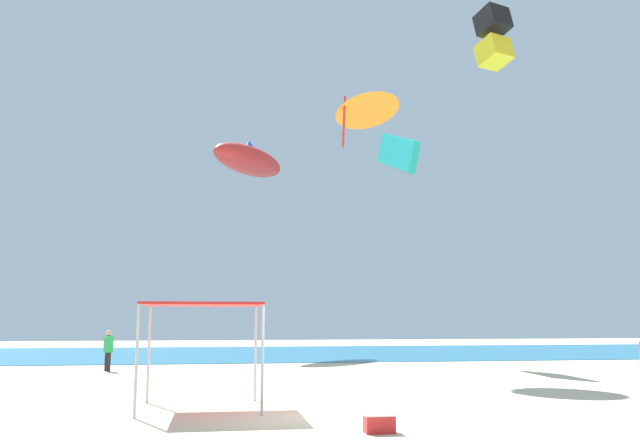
# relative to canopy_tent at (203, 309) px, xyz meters

# --- Properties ---
(ground) EXTENTS (110.00, 110.00, 0.10)m
(ground) POSITION_rel_canopy_tent_xyz_m (2.74, -1.70, -2.42)
(ground) COLOR beige
(ocean_strip) EXTENTS (110.00, 19.95, 0.03)m
(ocean_strip) POSITION_rel_canopy_tent_xyz_m (2.74, 26.03, -2.36)
(ocean_strip) COLOR #1E6B93
(ocean_strip) RESTS_ON ground
(canopy_tent) EXTENTS (2.83, 2.72, 2.52)m
(canopy_tent) POSITION_rel_canopy_tent_xyz_m (0.00, 0.00, 0.00)
(canopy_tent) COLOR #B2B2B7
(canopy_tent) RESTS_ON ground
(person_leftmost) EXTENTS (0.40, 0.42, 1.69)m
(person_leftmost) POSITION_rel_canopy_tent_xyz_m (-4.09, 12.29, -1.38)
(person_leftmost) COLOR black
(person_leftmost) RESTS_ON ground
(cooler_box) EXTENTS (0.57, 0.37, 0.35)m
(cooler_box) POSITION_rel_canopy_tent_xyz_m (3.42, -3.93, -2.20)
(cooler_box) COLOR red
(cooler_box) RESTS_ON ground
(kite_parafoil_teal) EXTENTS (0.81, 5.38, 3.26)m
(kite_parafoil_teal) POSITION_rel_canopy_tent_xyz_m (9.48, 15.55, 8.36)
(kite_parafoil_teal) COLOR teal
(kite_box_black) EXTENTS (2.13, 2.31, 3.69)m
(kite_box_black) POSITION_rel_canopy_tent_xyz_m (16.48, 18.64, 16.63)
(kite_box_black) COLOR black
(kite_delta_orange) EXTENTS (3.78, 3.78, 2.71)m
(kite_delta_orange) POSITION_rel_canopy_tent_xyz_m (6.57, 10.26, 8.95)
(kite_delta_orange) COLOR orange
(kite_inflatable_red) EXTENTS (5.79, 6.13, 2.35)m
(kite_inflatable_red) POSITION_rel_canopy_tent_xyz_m (2.19, 25.23, 10.07)
(kite_inflatable_red) COLOR red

